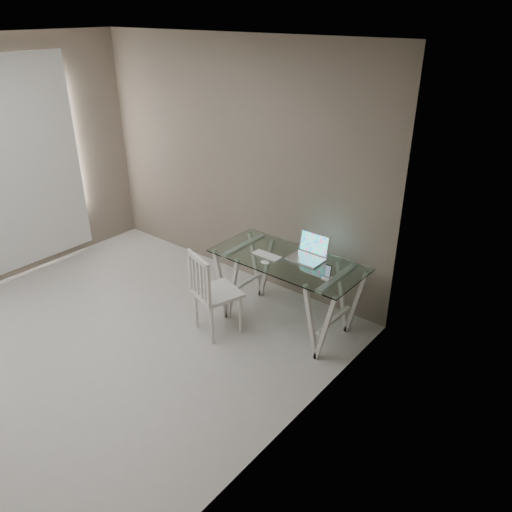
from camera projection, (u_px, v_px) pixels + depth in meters
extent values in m
plane|color=#AAA7A3|center=(79.00, 358.00, 4.64)|extent=(4.50, 4.50, 0.00)
cube|color=white|center=(16.00, 44.00, 3.43)|extent=(4.00, 4.50, 0.02)
cube|color=#6F6457|center=(235.00, 163.00, 5.60)|extent=(4.00, 0.02, 2.70)
cube|color=#6F6457|center=(240.00, 309.00, 2.91)|extent=(0.02, 4.50, 2.70)
cube|color=white|center=(7.00, 169.00, 5.56)|extent=(0.01, 1.80, 2.40)
cube|color=silver|center=(288.00, 260.00, 4.81)|extent=(1.50, 0.70, 0.01)
cube|color=silver|center=(244.00, 276.00, 5.29)|extent=(0.24, 0.62, 0.72)
cube|color=silver|center=(334.00, 312.00, 4.67)|extent=(0.24, 0.62, 0.72)
cube|color=white|center=(217.00, 293.00, 4.86)|extent=(0.50, 0.50, 0.04)
cylinder|color=white|center=(196.00, 310.00, 5.00)|extent=(0.03, 0.03, 0.41)
cylinder|color=white|center=(212.00, 325.00, 4.76)|extent=(0.03, 0.03, 0.41)
cylinder|color=white|center=(224.00, 300.00, 5.16)|extent=(0.03, 0.03, 0.41)
cylinder|color=white|center=(241.00, 315.00, 4.92)|extent=(0.03, 0.03, 0.41)
cube|color=white|center=(199.00, 278.00, 4.66)|extent=(0.39, 0.15, 0.45)
cube|color=silver|center=(306.00, 259.00, 4.79)|extent=(0.33, 0.23, 0.01)
cube|color=#19D899|center=(314.00, 243.00, 4.84)|extent=(0.33, 0.05, 0.22)
cube|color=silver|center=(267.00, 255.00, 4.87)|extent=(0.31, 0.13, 0.01)
ellipsoid|color=white|center=(265.00, 263.00, 4.71)|extent=(0.10, 0.06, 0.03)
cube|color=white|center=(327.00, 278.00, 4.45)|extent=(0.07, 0.07, 0.02)
cube|color=black|center=(328.00, 271.00, 4.43)|extent=(0.06, 0.03, 0.12)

